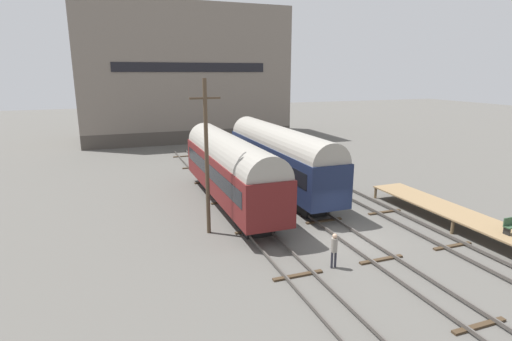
{
  "coord_description": "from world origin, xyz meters",
  "views": [
    {
      "loc": [
        -12.82,
        -18.7,
        9.6
      ],
      "look_at": [
        -2.42,
        9.4,
        2.2
      ],
      "focal_mm": 28.0,
      "sensor_mm": 36.0,
      "label": 1
    }
  ],
  "objects_px": {
    "train_car_navy": "(279,155)",
    "person_worker": "(334,247)",
    "train_car_maroon": "(230,166)",
    "utility_pole": "(207,156)"
  },
  "relations": [
    {
      "from": "person_worker",
      "to": "train_car_navy",
      "type": "bearing_deg",
      "value": 78.17
    },
    {
      "from": "train_car_navy",
      "to": "person_worker",
      "type": "height_order",
      "value": "train_car_navy"
    },
    {
      "from": "train_car_navy",
      "to": "person_worker",
      "type": "xyz_separation_m",
      "value": [
        -2.77,
        -13.25,
        -1.94
      ]
    },
    {
      "from": "train_car_maroon",
      "to": "utility_pole",
      "type": "bearing_deg",
      "value": -121.01
    },
    {
      "from": "train_car_maroon",
      "to": "person_worker",
      "type": "xyz_separation_m",
      "value": [
        2.07,
        -11.17,
        -1.85
      ]
    },
    {
      "from": "train_car_maroon",
      "to": "train_car_navy",
      "type": "relative_size",
      "value": 0.96
    },
    {
      "from": "train_car_navy",
      "to": "utility_pole",
      "type": "distance_m",
      "value": 10.23
    },
    {
      "from": "train_car_navy",
      "to": "person_worker",
      "type": "relative_size",
      "value": 9.12
    },
    {
      "from": "train_car_maroon",
      "to": "utility_pole",
      "type": "relative_size",
      "value": 1.73
    },
    {
      "from": "utility_pole",
      "to": "train_car_navy",
      "type": "bearing_deg",
      "value": 41.21
    }
  ]
}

